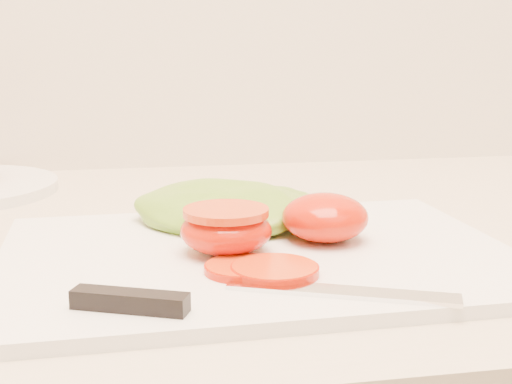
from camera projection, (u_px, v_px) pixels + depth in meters
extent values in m
cube|color=white|center=(258.00, 256.00, 0.56)|extent=(0.41, 0.30, 0.01)
ellipsoid|color=red|center=(325.00, 217.00, 0.59)|extent=(0.07, 0.07, 0.04)
ellipsoid|color=red|center=(226.00, 231.00, 0.55)|extent=(0.07, 0.07, 0.04)
cylinder|color=red|center=(226.00, 212.00, 0.55)|extent=(0.07, 0.07, 0.01)
cylinder|color=#D64D17|center=(275.00, 270.00, 0.50)|extent=(0.06, 0.06, 0.01)
cylinder|color=#D64D17|center=(243.00, 268.00, 0.51)|extent=(0.05, 0.05, 0.01)
ellipsoid|color=#75A22A|center=(220.00, 208.00, 0.64)|extent=(0.20, 0.18, 0.03)
ellipsoid|color=#75A22A|center=(274.00, 208.00, 0.65)|extent=(0.14, 0.13, 0.02)
cube|color=silver|center=(342.00, 292.00, 0.47)|extent=(0.15, 0.08, 0.00)
cube|color=black|center=(130.00, 301.00, 0.44)|extent=(0.07, 0.04, 0.01)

